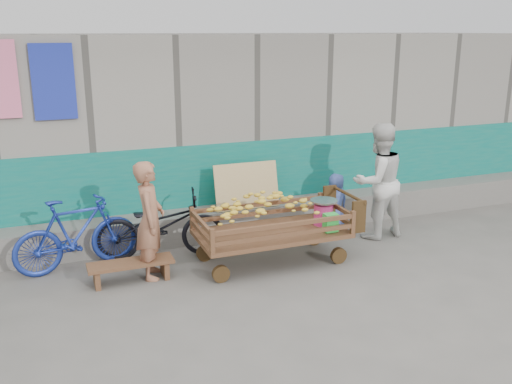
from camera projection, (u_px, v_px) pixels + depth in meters
name	position (u px, v px, depth m)	size (l,w,h in m)	color
ground	(288.00, 300.00, 6.71)	(80.00, 80.00, 0.00)	#595651
building_wall	(194.00, 125.00, 9.94)	(12.00, 3.50, 3.00)	gray
banana_cart	(269.00, 218.00, 7.62)	(2.20, 1.01, 0.94)	#50341D
bench	(131.00, 267.00, 7.16)	(1.07, 0.32, 0.27)	#50341D
vendor_man	(150.00, 220.00, 7.16)	(0.55, 0.36, 1.52)	#A2674A
woman	(378.00, 181.00, 8.55)	(0.85, 0.66, 1.75)	silver
child	(336.00, 202.00, 9.00)	(0.44, 0.29, 0.90)	#465EAF
bicycle_dark	(161.00, 226.00, 7.86)	(0.61, 1.76, 0.92)	black
bicycle_blue	(76.00, 234.00, 7.46)	(0.46, 1.64, 0.98)	#1D349D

